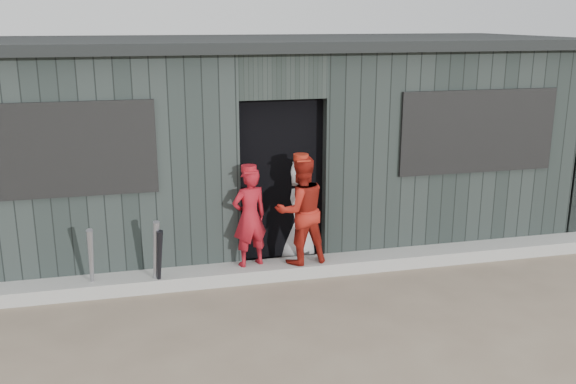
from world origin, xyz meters
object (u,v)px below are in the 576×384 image
object	(u,v)px
bat_right	(159,261)
player_red_right	(301,210)
bat_left	(91,262)
player_grey_back	(296,210)
bat_mid	(156,257)
player_red_left	(250,217)
dugout	(258,139)

from	to	relation	value
bat_right	player_red_right	bearing A→B (deg)	6.50
bat_left	player_grey_back	distance (m)	2.43
bat_mid	player_red_right	bearing A→B (deg)	5.50
bat_left	bat_right	world-z (taller)	bat_left
player_red_left	player_grey_back	xyz separation A→B (m)	(0.64, 0.39, -0.08)
bat_left	bat_mid	size ratio (longest dim) A/B	0.98
player_red_left	player_red_right	bearing A→B (deg)	158.69
bat_mid	bat_right	xyz separation A→B (m)	(0.04, -0.02, -0.05)
bat_mid	bat_right	size ratio (longest dim) A/B	1.13
bat_right	player_grey_back	world-z (taller)	player_grey_back
bat_mid	dugout	size ratio (longest dim) A/B	0.10
bat_right	player_grey_back	distance (m)	1.79
player_grey_back	player_red_right	bearing A→B (deg)	90.60
bat_left	player_red_right	xyz separation A→B (m)	(2.30, 0.11, 0.37)
player_red_left	dugout	world-z (taller)	dugout
player_grey_back	dugout	world-z (taller)	dugout
bat_right	bat_mid	bearing A→B (deg)	145.22
bat_mid	player_red_right	world-z (taller)	player_red_right
bat_left	player_grey_back	bearing A→B (deg)	13.24
bat_left	player_red_right	distance (m)	2.33
player_red_right	dugout	world-z (taller)	dugout
player_red_right	player_grey_back	world-z (taller)	player_red_right
bat_left	player_grey_back	xyz separation A→B (m)	(2.36, 0.55, 0.24)
bat_left	player_red_left	world-z (taller)	player_red_left
bat_right	dugout	xyz separation A→B (m)	(1.45, 1.87, 0.91)
bat_right	player_red_left	distance (m)	1.10
bat_left	player_red_left	xyz separation A→B (m)	(1.72, 0.16, 0.31)
player_red_left	player_grey_back	distance (m)	0.75
bat_right	player_red_left	xyz separation A→B (m)	(1.02, 0.23, 0.35)
bat_left	player_red_left	distance (m)	1.75
bat_right	dugout	size ratio (longest dim) A/B	0.09
player_red_left	player_red_right	size ratio (longest dim) A/B	0.91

